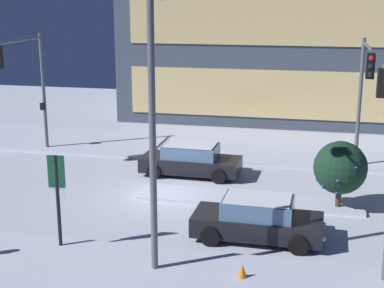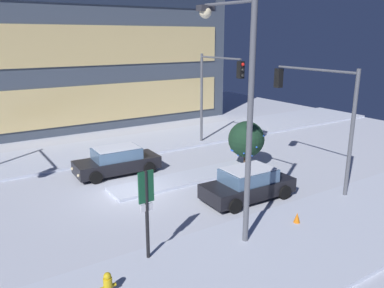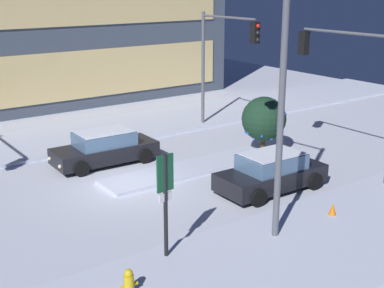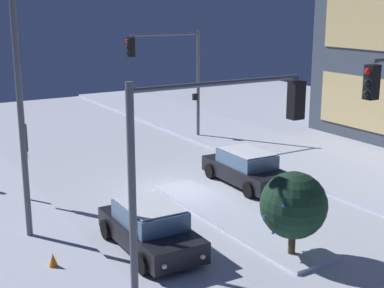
{
  "view_description": "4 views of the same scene",
  "coord_description": "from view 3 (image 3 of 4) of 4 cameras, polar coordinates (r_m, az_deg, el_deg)",
  "views": [
    {
      "loc": [
        5.94,
        -21.67,
        8.09
      ],
      "look_at": [
        1.29,
        -0.19,
        2.35
      ],
      "focal_mm": 53.6,
      "sensor_mm": 36.0,
      "label": 1
    },
    {
      "loc": [
        -6.93,
        -16.09,
        7.26
      ],
      "look_at": [
        2.19,
        -1.97,
        2.6
      ],
      "focal_mm": 36.24,
      "sensor_mm": 36.0,
      "label": 2
    },
    {
      "loc": [
        -9.39,
        -17.25,
        7.7
      ],
      "look_at": [
        2.39,
        -0.93,
        1.56
      ],
      "focal_mm": 49.95,
      "sensor_mm": 36.0,
      "label": 3
    },
    {
      "loc": [
        18.96,
        -10.77,
        7.53
      ],
      "look_at": [
        1.76,
        -0.43,
        2.5
      ],
      "focal_mm": 52.11,
      "sensor_mm": 36.0,
      "label": 4
    }
  ],
  "objects": [
    {
      "name": "construction_cone",
      "position": [
        18.78,
        14.77,
        -6.92
      ],
      "size": [
        0.36,
        0.36,
        0.55
      ],
      "primitive_type": "cone",
      "color": "orange",
      "rests_on": "ground"
    },
    {
      "name": "car_far",
      "position": [
        23.63,
        -9.3,
        -0.46
      ],
      "size": [
        4.68,
        2.13,
        1.49
      ],
      "rotation": [
        0.0,
        0.0,
        3.11
      ],
      "color": "black",
      "rests_on": "ground"
    },
    {
      "name": "traffic_light_corner_near_right",
      "position": [
        22.4,
        16.71,
        7.27
      ],
      "size": [
        0.32,
        5.07,
        5.95
      ],
      "rotation": [
        0.0,
        0.0,
        1.57
      ],
      "color": "#565960",
      "rests_on": "ground"
    },
    {
      "name": "fire_hydrant",
      "position": [
        14.01,
        -6.74,
        -14.63
      ],
      "size": [
        0.48,
        0.26,
        0.81
      ],
      "color": "gold",
      "rests_on": "ground"
    },
    {
      "name": "car_near",
      "position": [
        20.62,
        8.46,
        -3.04
      ],
      "size": [
        4.5,
        2.12,
        1.49
      ],
      "rotation": [
        0.0,
        0.0,
        -0.02
      ],
      "color": "black",
      "rests_on": "ground"
    },
    {
      "name": "decorated_tree_median",
      "position": [
        24.53,
        7.68,
        2.65
      ],
      "size": [
        2.04,
        2.07,
        2.72
      ],
      "color": "#473323",
      "rests_on": "ground"
    },
    {
      "name": "parking_info_sign",
      "position": [
        14.9,
        -2.86,
        -5.34
      ],
      "size": [
        0.55,
        0.12,
        3.19
      ],
      "rotation": [
        0.0,
        0.0,
        1.66
      ],
      "color": "black",
      "rests_on": "ground"
    },
    {
      "name": "median_strip",
      "position": [
        23.02,
        0.8,
        -2.38
      ],
      "size": [
        9.0,
        1.8,
        0.14
      ],
      "primitive_type": "cube",
      "color": "silver",
      "rests_on": "ground"
    },
    {
      "name": "traffic_light_corner_far_right",
      "position": [
        27.78,
        3.38,
        9.95
      ],
      "size": [
        0.32,
        4.44,
        6.18
      ],
      "rotation": [
        0.0,
        0.0,
        -1.57
      ],
      "color": "#565960",
      "rests_on": "ground"
    },
    {
      "name": "street_lamp_arched",
      "position": [
        15.84,
        7.9,
        8.59
      ],
      "size": [
        0.67,
        2.56,
        8.48
      ],
      "rotation": [
        0.0,
        0.0,
        1.7
      ],
      "color": "#565960",
      "rests_on": "ground"
    },
    {
      "name": "ground",
      "position": [
        21.09,
        -6.78,
        -4.56
      ],
      "size": [
        52.0,
        52.0,
        0.0
      ],
      "primitive_type": "plane",
      "color": "silver"
    },
    {
      "name": "curb_strip_near",
      "position": [
        15.44,
        7.63,
        -12.81
      ],
      "size": [
        52.0,
        5.2,
        0.14
      ],
      "primitive_type": "cube",
      "color": "silver",
      "rests_on": "ground"
    },
    {
      "name": "curb_strip_far",
      "position": [
        27.69,
        -14.57,
        0.42
      ],
      "size": [
        52.0,
        5.2,
        0.14
      ],
      "primitive_type": "cube",
      "color": "silver",
      "rests_on": "ground"
    }
  ]
}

